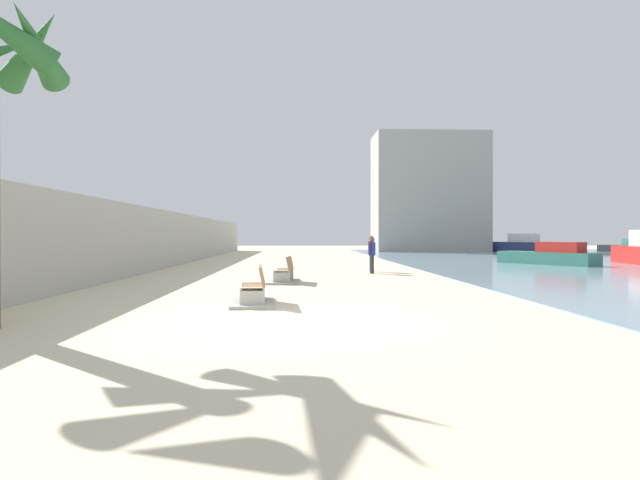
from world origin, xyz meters
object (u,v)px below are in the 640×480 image
(bench_near, at_px, (254,295))
(person_standing, at_px, (371,251))
(boat_distant, at_px, (517,245))
(boat_outer, at_px, (549,256))
(bench_far, at_px, (284,276))
(person_walking, at_px, (372,252))
(boat_far_left, at_px, (632,247))

(bench_near, bearing_deg, person_standing, 68.39)
(boat_distant, relative_size, boat_outer, 1.15)
(bench_far, relative_size, person_walking, 1.29)
(person_walking, height_order, boat_far_left, person_walking)
(bench_far, height_order, boat_outer, boat_outer)
(bench_near, distance_m, person_walking, 11.47)
(bench_near, xyz_separation_m, bench_far, (0.62, 6.07, 0.00))
(person_standing, xyz_separation_m, boat_outer, (11.28, 5.13, -0.48))
(person_standing, xyz_separation_m, boat_far_left, (29.66, 25.51, -0.47))
(person_walking, xyz_separation_m, person_standing, (0.14, 1.24, 0.04))
(bench_far, xyz_separation_m, person_standing, (4.04, 5.69, 0.78))
(bench_far, bearing_deg, bench_near, -95.80)
(bench_far, height_order, boat_far_left, boat_far_left)
(bench_far, xyz_separation_m, boat_outer, (15.32, 10.82, 0.31))
(boat_distant, xyz_separation_m, boat_outer, (-7.74, -22.72, -0.21))
(bench_near, relative_size, boat_outer, 0.37)
(person_walking, relative_size, boat_distant, 0.25)
(bench_near, distance_m, boat_distant, 46.15)
(boat_outer, bearing_deg, person_walking, -150.84)
(person_walking, distance_m, boat_outer, 13.08)
(boat_outer, bearing_deg, boat_far_left, 47.96)
(person_standing, relative_size, boat_distant, 0.26)
(bench_near, relative_size, boat_far_left, 0.29)
(boat_distant, bearing_deg, boat_outer, -108.82)
(bench_far, height_order, person_walking, person_walking)
(person_walking, bearing_deg, bench_near, -113.25)
(boat_far_left, distance_m, boat_outer, 27.44)
(person_standing, xyz_separation_m, boat_distant, (19.02, 27.85, -0.27))
(bench_far, bearing_deg, boat_outer, 35.23)
(boat_far_left, bearing_deg, boat_outer, -132.04)
(person_standing, height_order, boat_distant, boat_distant)
(person_standing, height_order, boat_outer, person_standing)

